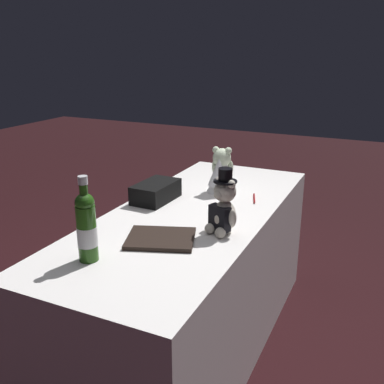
# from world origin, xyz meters

# --- Properties ---
(ground_plane) EXTENTS (12.00, 12.00, 0.00)m
(ground_plane) POSITION_xyz_m (0.00, 0.00, 0.00)
(ground_plane) COLOR black
(reception_table) EXTENTS (1.80, 0.72, 0.75)m
(reception_table) POSITION_xyz_m (0.00, 0.00, 0.38)
(reception_table) COLOR white
(reception_table) RESTS_ON ground_plane
(teddy_bear_groom) EXTENTS (0.14, 0.14, 0.28)m
(teddy_bear_groom) POSITION_xyz_m (0.17, 0.22, 0.86)
(teddy_bear_groom) COLOR beige
(teddy_bear_groom) RESTS_ON reception_table
(teddy_bear_bride) EXTENTS (0.21, 0.16, 0.25)m
(teddy_bear_bride) POSITION_xyz_m (-0.34, 0.01, 0.86)
(teddy_bear_bride) COLOR white
(teddy_bear_bride) RESTS_ON reception_table
(champagne_bottle) EXTENTS (0.07, 0.07, 0.33)m
(champagne_bottle) POSITION_xyz_m (0.62, -0.14, 0.89)
(champagne_bottle) COLOR #265316
(champagne_bottle) RESTS_ON reception_table
(signing_pen) EXTENTS (0.14, 0.05, 0.01)m
(signing_pen) POSITION_xyz_m (-0.30, 0.22, 0.75)
(signing_pen) COLOR maroon
(signing_pen) RESTS_ON reception_table
(gift_case_black) EXTENTS (0.27, 0.17, 0.09)m
(gift_case_black) POSITION_xyz_m (-0.07, -0.24, 0.80)
(gift_case_black) COLOR black
(gift_case_black) RESTS_ON reception_table
(guestbook) EXTENTS (0.30, 0.33, 0.02)m
(guestbook) POSITION_xyz_m (0.35, 0.02, 0.76)
(guestbook) COLOR black
(guestbook) RESTS_ON reception_table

